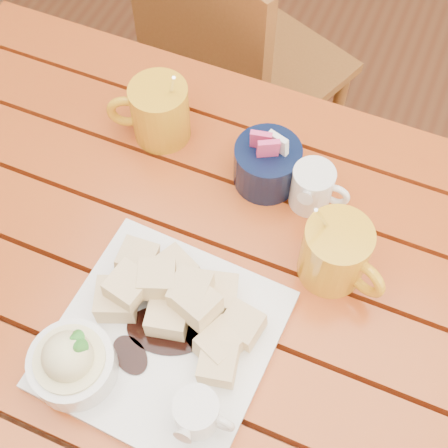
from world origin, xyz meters
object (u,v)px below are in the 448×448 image
at_px(coffee_mug_right, 336,253).
at_px(chair_far, 230,67).
at_px(dessert_plate, 147,338).
at_px(table, 203,305).
at_px(coffee_mug_left, 158,111).

height_order(coffee_mug_right, chair_far, coffee_mug_right).
distance_m(dessert_plate, chair_far, 0.87).
xyz_separation_m(table, chair_far, (-0.22, 0.66, -0.17)).
bearing_deg(coffee_mug_left, dessert_plate, -88.40).
xyz_separation_m(coffee_mug_left, chair_far, (-0.05, 0.44, -0.33)).
xyz_separation_m(dessert_plate, chair_far, (-0.20, 0.78, -0.31)).
height_order(coffee_mug_left, coffee_mug_right, coffee_mug_right).
xyz_separation_m(table, coffee_mug_left, (-0.17, 0.22, 0.16)).
height_order(dessert_plate, coffee_mug_left, coffee_mug_left).
bearing_deg(coffee_mug_right, chair_far, 147.84).
relative_size(coffee_mug_right, chair_far, 0.19).
relative_size(dessert_plate, coffee_mug_left, 1.89).
relative_size(table, coffee_mug_left, 7.58).
distance_m(coffee_mug_left, chair_far, 0.55).
height_order(table, coffee_mug_right, coffee_mug_right).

